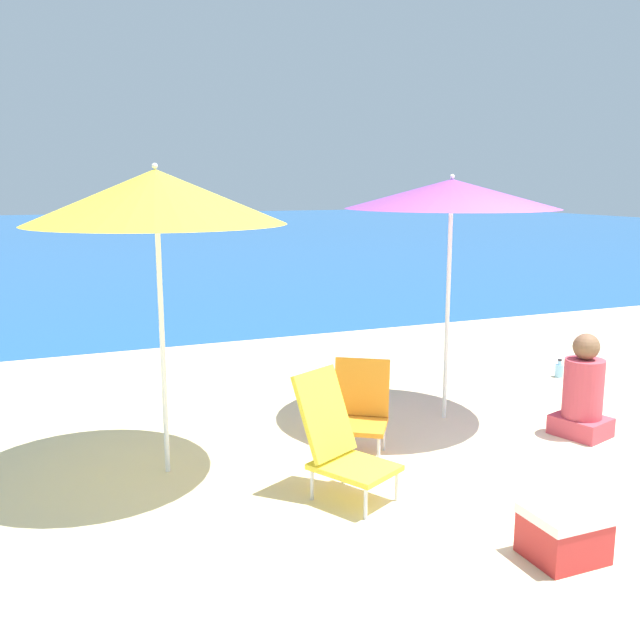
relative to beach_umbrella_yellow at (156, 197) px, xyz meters
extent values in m
plane|color=beige|center=(2.66, -1.59, -1.96)|extent=(60.00, 60.00, 0.00)
cube|color=#1E5699|center=(2.66, 23.94, -1.95)|extent=(60.00, 40.00, 0.01)
cylinder|color=white|center=(0.00, 0.00, -1.07)|extent=(0.04, 0.04, 1.78)
cone|color=yellow|center=(0.00, 0.00, 0.00)|extent=(1.76, 1.76, 0.37)
sphere|color=white|center=(0.00, 0.00, 0.21)|extent=(0.04, 0.04, 0.04)
cylinder|color=white|center=(2.50, 0.25, -1.04)|extent=(0.04, 0.04, 1.84)
cone|color=purple|center=(2.50, 0.25, 0.00)|extent=(1.80, 1.80, 0.24)
sphere|color=white|center=(2.50, 0.25, 0.14)|extent=(0.04, 0.04, 0.04)
cylinder|color=silver|center=(0.99, -1.23, -1.85)|extent=(0.02, 0.02, 0.21)
cylinder|color=silver|center=(1.29, -1.07, -1.85)|extent=(0.02, 0.02, 0.21)
cylinder|color=silver|center=(0.79, -0.84, -1.85)|extent=(0.02, 0.02, 0.21)
cylinder|color=silver|center=(1.09, -0.68, -1.85)|extent=(0.02, 0.02, 0.21)
cube|color=yellow|center=(1.04, -0.96, -1.73)|extent=(0.60, 0.64, 0.04)
cube|color=yellow|center=(0.92, -0.73, -1.41)|extent=(0.47, 0.40, 0.57)
cylinder|color=silver|center=(1.13, -0.34, -1.84)|extent=(0.02, 0.02, 0.24)
cylinder|color=silver|center=(1.43, -0.54, -1.84)|extent=(0.02, 0.02, 0.24)
cylinder|color=silver|center=(1.33, -0.04, -1.84)|extent=(0.02, 0.02, 0.24)
cylinder|color=silver|center=(1.63, -0.24, -1.84)|extent=(0.02, 0.02, 0.24)
cube|color=orange|center=(1.38, -0.29, -1.70)|extent=(0.59, 0.59, 0.04)
cube|color=orange|center=(1.50, -0.12, -1.46)|extent=(0.41, 0.32, 0.44)
cube|color=#BF3F4C|center=(3.29, -0.57, -1.88)|extent=(0.46, 0.50, 0.16)
cylinder|color=#BF3F4C|center=(3.29, -0.57, -1.56)|extent=(0.32, 0.32, 0.49)
sphere|color=brown|center=(3.29, -0.57, -1.21)|extent=(0.21, 0.21, 0.21)
cylinder|color=#8CCCEA|center=(4.36, 0.92, -1.89)|extent=(0.09, 0.09, 0.14)
cylinder|color=#8CCCEA|center=(4.36, 0.92, -1.80)|extent=(0.04, 0.04, 0.05)
cylinder|color=black|center=(4.36, 0.92, -1.77)|extent=(0.04, 0.04, 0.02)
cube|color=#B72828|center=(1.80, -2.06, -1.84)|extent=(0.40, 0.35, 0.24)
cube|color=white|center=(1.80, -2.06, -1.69)|extent=(0.41, 0.36, 0.06)
camera|label=1|loc=(-0.86, -4.90, 0.10)|focal=40.00mm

